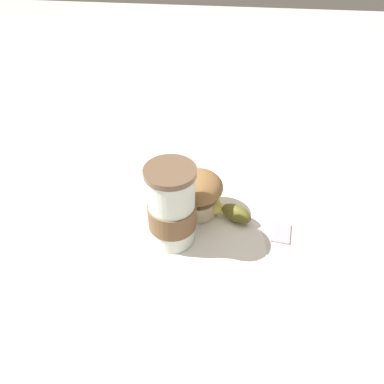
# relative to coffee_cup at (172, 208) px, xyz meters

# --- Properties ---
(ground_plane) EXTENTS (3.00, 3.00, 0.00)m
(ground_plane) POSITION_rel_coffee_cup_xyz_m (0.06, -0.03, -0.07)
(ground_plane) COLOR beige
(paper_napkin) EXTENTS (0.29, 0.29, 0.00)m
(paper_napkin) POSITION_rel_coffee_cup_xyz_m (0.06, -0.03, -0.07)
(paper_napkin) COLOR white
(paper_napkin) RESTS_ON ground_plane
(coffee_cup) EXTENTS (0.09, 0.09, 0.15)m
(coffee_cup) POSITION_rel_coffee_cup_xyz_m (0.00, 0.00, 0.00)
(coffee_cup) COLOR silver
(coffee_cup) RESTS_ON paper_napkin
(muffin) EXTENTS (0.09, 0.09, 0.09)m
(muffin) POSITION_rel_coffee_cup_xyz_m (0.08, -0.04, -0.03)
(muffin) COLOR beige
(muffin) RESTS_ON paper_napkin
(banana) EXTENTS (0.13, 0.15, 0.04)m
(banana) POSITION_rel_coffee_cup_xyz_m (0.09, -0.06, -0.06)
(banana) COLOR #D6CC4C
(banana) RESTS_ON paper_napkin
(sugar_packet) EXTENTS (0.05, 0.04, 0.01)m
(sugar_packet) POSITION_rel_coffee_cup_xyz_m (0.03, -0.20, -0.07)
(sugar_packet) COLOR pink
(sugar_packet) RESTS_ON ground_plane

